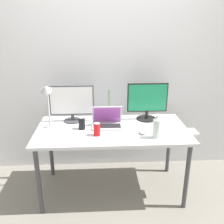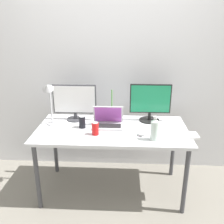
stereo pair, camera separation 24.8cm
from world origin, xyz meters
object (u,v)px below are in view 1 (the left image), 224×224
(monitor_left, at_px, (72,103))
(desk_lamp, at_px, (47,98))
(laptop_silver, at_px, (107,122))
(mouse_by_keyboard, at_px, (143,132))
(water_bottle, at_px, (157,127))
(bamboo_vase, at_px, (109,112))
(soda_can_by_laptop, at_px, (82,123))
(soda_can_near_keyboard, at_px, (97,129))
(work_desk, at_px, (112,134))
(monitor_center, at_px, (147,101))
(keyboard_main, at_px, (177,132))

(monitor_left, relative_size, desk_lamp, 0.99)
(laptop_silver, relative_size, mouse_by_keyboard, 2.87)
(water_bottle, height_order, bamboo_vase, bamboo_vase)
(laptop_silver, distance_m, soda_can_by_laptop, 0.27)
(mouse_by_keyboard, xyz_separation_m, water_bottle, (0.11, -0.10, 0.09))
(mouse_by_keyboard, bearing_deg, soda_can_near_keyboard, -157.28)
(work_desk, relative_size, bamboo_vase, 4.60)
(work_desk, height_order, desk_lamp, desk_lamp)
(water_bottle, xyz_separation_m, bamboo_vase, (-0.42, 0.52, -0.03))
(monitor_left, height_order, desk_lamp, desk_lamp)
(mouse_by_keyboard, bearing_deg, water_bottle, -23.45)
(work_desk, relative_size, water_bottle, 6.59)
(monitor_left, distance_m, water_bottle, 0.95)
(mouse_by_keyboard, distance_m, soda_can_by_laptop, 0.62)
(monitor_center, height_order, laptop_silver, monitor_center)
(water_bottle, bearing_deg, monitor_center, 90.27)
(monitor_left, height_order, laptop_silver, monitor_left)
(monitor_center, distance_m, laptop_silver, 0.51)
(mouse_by_keyboard, bearing_deg, keyboard_main, 17.84)
(monitor_center, bearing_deg, water_bottle, -89.73)
(water_bottle, xyz_separation_m, soda_can_by_laptop, (-0.71, 0.25, -0.04))
(work_desk, distance_m, bamboo_vase, 0.31)
(work_desk, relative_size, laptop_silver, 4.97)
(keyboard_main, distance_m, soda_can_near_keyboard, 0.78)
(monitor_center, distance_m, water_bottle, 0.49)
(keyboard_main, distance_m, soda_can_by_laptop, 0.95)
(monitor_center, distance_m, soda_can_near_keyboard, 0.69)
(monitor_left, bearing_deg, monitor_center, 0.80)
(laptop_silver, xyz_separation_m, soda_can_near_keyboard, (-0.11, -0.21, 0.01))
(laptop_silver, relative_size, bamboo_vase, 0.93)
(work_desk, distance_m, water_bottle, 0.50)
(desk_lamp, bearing_deg, soda_can_near_keyboard, -21.86)
(work_desk, height_order, keyboard_main, keyboard_main)
(laptop_silver, bearing_deg, bamboo_vase, 82.41)
(desk_lamp, bearing_deg, mouse_by_keyboard, -10.84)
(monitor_center, relative_size, desk_lamp, 0.92)
(keyboard_main, bearing_deg, soda_can_near_keyboard, 177.96)
(keyboard_main, relative_size, mouse_by_keyboard, 3.74)
(bamboo_vase, bearing_deg, laptop_silver, -97.59)
(mouse_by_keyboard, bearing_deg, soda_can_by_laptop, -172.77)
(work_desk, height_order, laptop_silver, laptop_silver)
(soda_can_by_laptop, bearing_deg, bamboo_vase, 43.52)
(soda_can_by_laptop, bearing_deg, monitor_left, 117.17)
(keyboard_main, xyz_separation_m, water_bottle, (-0.22, -0.09, 0.10))
(monitor_left, bearing_deg, water_bottle, -29.62)
(monitor_left, height_order, bamboo_vase, monitor_left)
(water_bottle, bearing_deg, mouse_by_keyboard, 135.93)
(monitor_left, distance_m, desk_lamp, 0.31)
(monitor_left, relative_size, soda_can_near_keyboard, 3.74)
(water_bottle, relative_size, bamboo_vase, 0.70)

